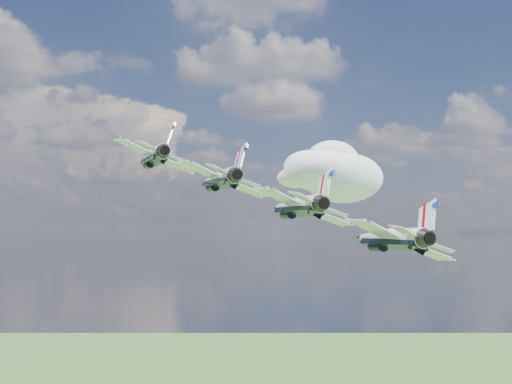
{
  "coord_description": "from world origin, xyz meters",
  "views": [
    {
      "loc": [
        -20.54,
        -85.91,
        140.13
      ],
      "look_at": [
        -8.57,
        -2.85,
        144.99
      ],
      "focal_mm": 50.0,
      "sensor_mm": 36.0,
      "label": 1
    }
  ],
  "objects": [
    {
      "name": "cloud_far",
      "position": [
        50.42,
        232.54,
        169.37
      ],
      "size": [
        53.18,
        41.79,
        20.89
      ],
      "primitive_type": "ellipsoid",
      "color": "white"
    },
    {
      "name": "jet_2",
      "position": [
        -4.56,
        -6.97,
        143.21
      ],
      "size": [
        14.36,
        17.72,
        8.37
      ],
      "primitive_type": null,
      "rotation": [
        0.0,
        0.38,
        0.18
      ],
      "color": "white"
    },
    {
      "name": "jet_0",
      "position": [
        -20.6,
        9.5,
        150.33
      ],
      "size": [
        14.36,
        17.72,
        8.37
      ],
      "primitive_type": null,
      "rotation": [
        0.0,
        0.38,
        0.18
      ],
      "color": "white"
    },
    {
      "name": "jet_1",
      "position": [
        -12.58,
        1.27,
        146.77
      ],
      "size": [
        14.36,
        17.72,
        8.37
      ],
      "primitive_type": null,
      "rotation": [
        0.0,
        0.38,
        0.18
      ],
      "color": "white"
    },
    {
      "name": "jet_3",
      "position": [
        3.45,
        -15.2,
        139.66
      ],
      "size": [
        14.36,
        17.72,
        8.37
      ],
      "primitive_type": null,
      "rotation": [
        0.0,
        0.38,
        0.18
      ],
      "color": "silver"
    }
  ]
}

